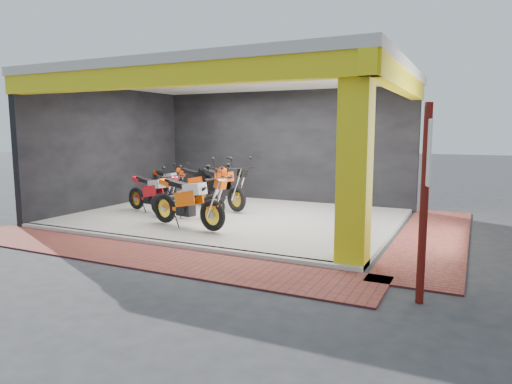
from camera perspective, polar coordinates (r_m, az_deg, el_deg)
ground at (r=10.14m, az=-8.10°, el=-5.38°), size 80.00×80.00×0.00m
showroom_floor at (r=11.80m, az=-2.68°, el=-3.21°), size 8.00×6.00×0.10m
showroom_ceiling at (r=11.67m, az=-2.79°, el=14.18°), size 8.40×6.40×0.20m
back_wall at (r=14.40m, az=3.21°, el=5.57°), size 8.20×0.20×3.50m
left_wall at (r=14.03m, az=-17.66°, el=5.17°), size 0.20×6.20×3.50m
corner_column at (r=7.66m, az=12.26°, el=3.56°), size 0.50×0.50×3.50m
header_beam_front at (r=9.13m, az=-12.11°, el=13.94°), size 8.40×0.30×0.40m
header_beam_right at (r=10.35m, az=17.60°, el=13.00°), size 0.30×6.40×0.40m
floor_kerb at (r=9.33m, az=-11.63°, el=-6.30°), size 8.00×0.20×0.10m
paver_front at (r=8.75m, az=-14.75°, el=-7.56°), size 9.00×1.40×0.03m
paver_right at (r=10.45m, az=21.23°, el=-5.35°), size 1.40×7.00×0.03m
signpost at (r=6.27m, az=20.31°, el=-0.45°), size 0.15×0.35×2.63m
moto_hero at (r=9.80m, az=-5.49°, el=-0.98°), size 2.43×1.27×1.42m
moto_row_a at (r=11.92m, az=-10.89°, el=0.03°), size 2.14×1.15×1.24m
moto_row_b at (r=11.26m, az=-5.40°, el=-0.33°), size 2.15×1.29×1.23m
moto_row_c at (r=12.11m, az=-2.46°, el=0.77°), size 2.52×1.70×1.44m
moto_row_d at (r=13.04m, az=-5.02°, el=1.12°), size 2.40×1.29×1.39m
moto_row_e at (r=14.42m, az=-9.69°, el=1.19°), size 2.00×1.23×1.15m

